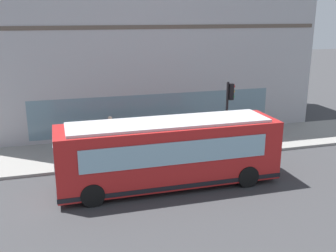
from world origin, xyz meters
The scene contains 9 objects.
ground centered at (0.00, 0.00, 0.00)m, with size 120.00×120.00×0.00m, color #38383A.
sidewalk_curb centered at (4.92, 0.00, 0.07)m, with size 4.64×40.00×0.15m, color gray.
building_corner centered at (11.70, 0.00, 6.24)m, with size 8.98×22.10×12.51m.
city_bus_nearside centered at (-0.10, 1.28, 1.55)m, with size 2.62×10.05×3.07m.
traffic_light_near_corner centered at (3.27, -3.18, 2.89)m, with size 0.32×0.49×3.92m.
fire_hydrant centered at (4.48, -7.04, 0.51)m, with size 0.35×0.35×0.74m.
pedestrian_by_light_pole centered at (5.83, 3.10, 1.19)m, with size 0.32×0.32×1.80m.
pedestrian_near_hydrant centered at (4.54, 1.16, 1.15)m, with size 0.32×0.32×1.73m.
newspaper_vending_box centered at (5.38, 2.21, 0.60)m, with size 0.44×0.43×0.90m.
Camera 1 is at (-16.25, 5.97, 7.65)m, focal length 42.13 mm.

